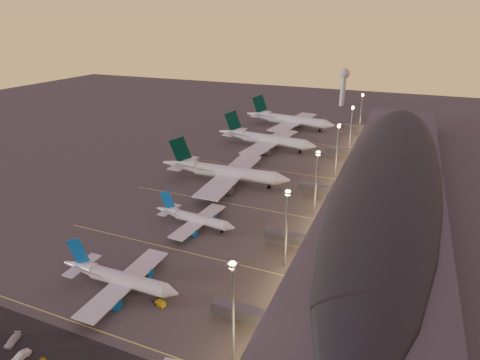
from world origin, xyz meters
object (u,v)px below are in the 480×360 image
(airliner_wide_mid, at_px, (265,139))
(airliner_narrow_south, at_px, (119,278))
(baggage_tug_b, at_px, (240,318))
(service_van_c, at_px, (20,357))
(radar_tower, at_px, (344,81))
(airliner_wide_near, at_px, (224,172))
(airliner_narrow_north, at_px, (194,218))
(service_van_a, at_px, (13,340))
(baggage_tug_a, at_px, (159,303))
(airliner_wide_far, at_px, (289,120))

(airliner_wide_mid, bearing_deg, airliner_narrow_south, -81.09)
(baggage_tug_b, xyz_separation_m, service_van_c, (-41.01, -31.36, 0.24))
(radar_tower, bearing_deg, baggage_tug_b, -85.51)
(airliner_wide_near, height_order, radar_tower, radar_tower)
(airliner_narrow_south, distance_m, airliner_narrow_north, 41.49)
(airliner_wide_mid, height_order, service_van_c, airliner_wide_mid)
(service_van_a, distance_m, service_van_c, 6.75)
(airliner_wide_near, xyz_separation_m, service_van_c, (2.26, -114.47, -4.53))
(airliner_wide_near, relative_size, service_van_c, 13.80)
(airliner_wide_mid, bearing_deg, service_van_c, -82.93)
(baggage_tug_a, bearing_deg, airliner_narrow_north, 124.07)
(radar_tower, distance_m, baggage_tug_a, 291.63)
(airliner_narrow_north, relative_size, radar_tower, 1.05)
(airliner_wide_mid, bearing_deg, airliner_wide_far, 97.00)
(baggage_tug_b, bearing_deg, service_van_c, -170.69)
(baggage_tug_b, relative_size, service_van_a, 0.85)
(radar_tower, distance_m, baggage_tug_b, 289.35)
(radar_tower, height_order, service_van_c, radar_tower)
(airliner_wide_near, bearing_deg, radar_tower, 81.95)
(airliner_wide_mid, bearing_deg, baggage_tug_b, -66.79)
(airliner_wide_far, height_order, service_van_c, airliner_wide_far)
(service_van_c, bearing_deg, airliner_wide_near, 95.68)
(airliner_narrow_north, xyz_separation_m, service_van_c, (-5.75, -71.15, -2.38))
(airliner_wide_far, height_order, baggage_tug_b, airliner_wide_far)
(airliner_wide_near, bearing_deg, baggage_tug_a, -78.73)
(airliner_wide_far, bearing_deg, baggage_tug_a, -76.18)
(airliner_narrow_south, relative_size, baggage_tug_a, 8.78)
(service_van_a, xyz_separation_m, service_van_c, (6.08, -2.93, 0.06))
(radar_tower, relative_size, service_van_a, 6.62)
(airliner_narrow_south, distance_m, baggage_tug_b, 36.97)
(radar_tower, relative_size, baggage_tug_a, 7.36)
(airliner_narrow_south, bearing_deg, airliner_wide_mid, 91.62)
(airliner_narrow_north, height_order, airliner_wide_far, airliner_wide_far)
(airliner_narrow_south, xyz_separation_m, airliner_wide_far, (-7.46, 196.20, 1.95))
(airliner_narrow_south, relative_size, service_van_a, 7.91)
(airliner_narrow_south, distance_m, airliner_wide_far, 196.35)
(airliner_wide_mid, height_order, baggage_tug_b, airliner_wide_mid)
(airliner_wide_mid, distance_m, airliner_wide_far, 51.87)
(service_van_a, height_order, service_van_c, service_van_c)
(airliner_narrow_south, relative_size, airliner_wide_near, 0.60)
(baggage_tug_a, bearing_deg, baggage_tug_b, 25.55)
(airliner_narrow_south, relative_size, baggage_tug_b, 9.34)
(baggage_tug_a, bearing_deg, airliner_wide_near, 121.05)
(airliner_wide_far, distance_m, baggage_tug_b, 199.55)
(airliner_wide_far, height_order, baggage_tug_a, airliner_wide_far)
(radar_tower, relative_size, service_van_c, 6.98)
(airliner_wide_mid, xyz_separation_m, radar_tower, (20.97, 145.03, 16.61))
(service_van_c, bearing_deg, service_van_a, 158.80)
(airliner_wide_mid, relative_size, baggage_tug_a, 14.48)
(airliner_wide_near, height_order, service_van_c, airliner_wide_near)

